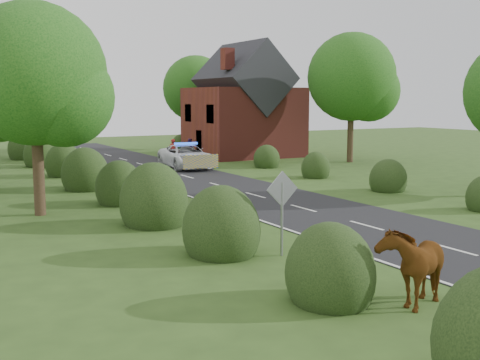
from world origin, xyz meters
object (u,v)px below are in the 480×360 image
pedestrian_red (173,150)px  cow (412,270)px  police_van (186,156)px  pedestrian_purple (190,149)px  road_sign (282,201)px

pedestrian_red → cow: bearing=70.2°
police_van → pedestrian_red: 4.45m
pedestrian_purple → police_van: bearing=95.3°
cow → police_van: (6.58, 27.26, 0.02)m
road_sign → pedestrian_purple: road_sign is taller
road_sign → police_van: bearing=72.9°
police_van → road_sign: bearing=-101.8°
cow → pedestrian_purple: 33.74m
cow → pedestrian_red: size_ratio=1.29×
cow → pedestrian_purple: pedestrian_purple is taller
road_sign → pedestrian_red: (7.75, 26.70, -0.81)m
pedestrian_red → road_sign: bearing=67.3°
police_van → pedestrian_red: size_ratio=3.52×
police_van → pedestrian_red: police_van is taller
police_van → pedestrian_red: bearing=84.2°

